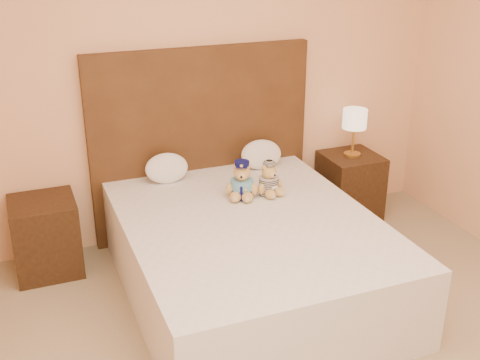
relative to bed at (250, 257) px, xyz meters
name	(u,v)px	position (x,y,z in m)	size (l,w,h in m)	color
room_walls	(313,45)	(0.00, -0.74, 1.53)	(4.04, 4.52, 2.72)	#F0B282
bed	(250,257)	(0.00, 0.00, 0.00)	(1.60, 2.00, 0.55)	white
headboard	(202,143)	(0.00, 1.01, 0.47)	(1.75, 0.08, 1.50)	#4D3017
nightstand_left	(46,236)	(-1.25, 0.80, 0.00)	(0.45, 0.45, 0.55)	#382411
nightstand_right	(350,185)	(1.25, 0.80, 0.00)	(0.45, 0.45, 0.55)	#382411
lamp	(355,121)	(1.25, 0.80, 0.57)	(0.20, 0.20, 0.40)	gold
teddy_police	(242,180)	(0.08, 0.35, 0.41)	(0.23, 0.22, 0.27)	tan
teddy_prisoner	(269,179)	(0.28, 0.33, 0.40)	(0.21, 0.20, 0.24)	tan
pillow_left	(167,167)	(-0.33, 0.83, 0.39)	(0.33, 0.21, 0.23)	white
pillow_right	(261,153)	(0.43, 0.83, 0.39)	(0.34, 0.22, 0.24)	white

